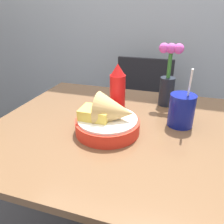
{
  "coord_description": "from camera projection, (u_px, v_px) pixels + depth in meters",
  "views": [
    {
      "loc": [
        0.21,
        -0.69,
        1.16
      ],
      "look_at": [
        -0.0,
        -0.02,
        0.82
      ],
      "focal_mm": 35.0,
      "sensor_mm": 36.0,
      "label": 1
    }
  ],
  "objects": [
    {
      "name": "dining_table",
      "position": [
        114.0,
        152.0,
        0.88
      ],
      "size": [
        0.9,
        0.81,
        0.76
      ],
      "color": "brown",
      "rests_on": "ground_plane"
    },
    {
      "name": "food_basket",
      "position": [
        110.0,
        119.0,
        0.75
      ],
      "size": [
        0.23,
        0.23,
        0.15
      ],
      "color": "red",
      "rests_on": "dining_table"
    },
    {
      "name": "chair_far_window",
      "position": [
        141.0,
        107.0,
        1.59
      ],
      "size": [
        0.4,
        0.4,
        0.84
      ],
      "color": "black",
      "rests_on": "ground_plane"
    },
    {
      "name": "flower_vase",
      "position": [
        168.0,
        79.0,
        0.94
      ],
      "size": [
        0.1,
        0.06,
        0.27
      ],
      "color": "black",
      "rests_on": "dining_table"
    },
    {
      "name": "drink_cup",
      "position": [
        181.0,
        111.0,
        0.8
      ],
      "size": [
        0.09,
        0.09,
        0.22
      ],
      "color": "navy",
      "rests_on": "dining_table"
    },
    {
      "name": "ketchup_bottle",
      "position": [
        118.0,
        88.0,
        0.92
      ],
      "size": [
        0.07,
        0.07,
        0.2
      ],
      "color": "red",
      "rests_on": "dining_table"
    }
  ]
}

